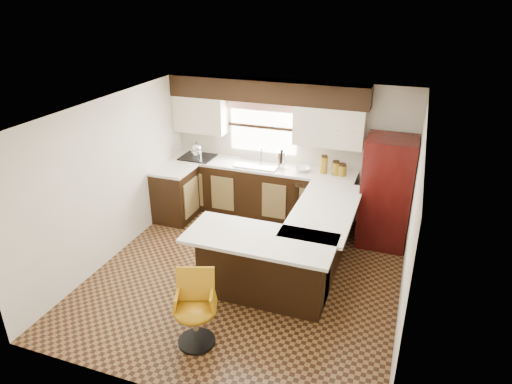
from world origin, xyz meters
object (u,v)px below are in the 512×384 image
at_px(peninsula_long, 319,238).
at_px(bar_chair, 195,311).
at_px(refrigerator, 386,192).
at_px(peninsula_return, 263,267).

relative_size(peninsula_long, bar_chair, 2.18).
bearing_deg(refrigerator, bar_chair, -119.86).
relative_size(peninsula_long, refrigerator, 1.12).
height_order(refrigerator, bar_chair, refrigerator).
relative_size(peninsula_return, bar_chair, 1.85).
relative_size(refrigerator, bar_chair, 1.96).
xyz_separation_m(refrigerator, bar_chair, (-1.77, -3.09, -0.43)).
bearing_deg(bar_chair, peninsula_return, 48.23).
bearing_deg(refrigerator, peninsula_return, -123.75).
bearing_deg(bar_chair, refrigerator, 40.31).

